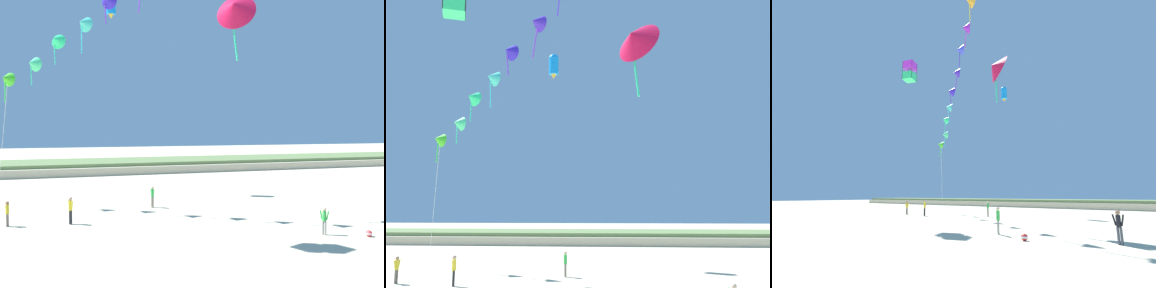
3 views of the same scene
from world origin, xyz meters
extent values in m
cube|color=beige|center=(0.00, 44.84, 0.53)|extent=(120.00, 13.09, 1.06)
cube|color=#6B844C|center=(0.00, 44.84, 1.21)|extent=(120.00, 11.13, 0.61)
cylinder|color=black|center=(-7.57, 12.20, 0.44)|extent=(0.13, 0.13, 0.89)
cylinder|color=black|center=(-7.64, 12.35, 0.44)|extent=(0.13, 0.13, 0.89)
cylinder|color=yellow|center=(-7.60, 12.28, 1.20)|extent=(0.23, 0.23, 0.63)
cylinder|color=yellow|center=(-7.52, 12.09, 1.25)|extent=(0.17, 0.23, 0.60)
cylinder|color=yellow|center=(-7.69, 12.46, 1.25)|extent=(0.17, 0.23, 0.60)
sphere|color=tan|center=(-7.60, 12.28, 1.64)|extent=(0.24, 0.24, 0.24)
cylinder|color=#726656|center=(-1.40, 15.97, 0.42)|extent=(0.12, 0.12, 0.84)
cylinder|color=#726656|center=(-1.44, 16.11, 0.42)|extent=(0.12, 0.12, 0.84)
cylinder|color=green|center=(-1.42, 16.04, 1.13)|extent=(0.22, 0.22, 0.59)
cylinder|color=green|center=(-1.37, 15.86, 1.18)|extent=(0.13, 0.21, 0.56)
cylinder|color=green|center=(-1.47, 16.23, 1.18)|extent=(0.13, 0.21, 0.56)
sphere|color=beige|center=(-1.42, 16.04, 1.55)|extent=(0.23, 0.23, 0.23)
sphere|color=beige|center=(6.31, 5.08, 1.49)|extent=(0.22, 0.22, 0.22)
cylinder|color=#726656|center=(-11.40, 12.79, 0.40)|extent=(0.12, 0.12, 0.81)
cylinder|color=#726656|center=(-11.37, 12.93, 0.40)|extent=(0.12, 0.12, 0.81)
cylinder|color=yellow|center=(-11.39, 12.86, 1.09)|extent=(0.21, 0.21, 0.57)
cylinder|color=yellow|center=(-11.42, 12.68, 1.13)|extent=(0.12, 0.20, 0.54)
cylinder|color=yellow|center=(-11.35, 13.04, 1.13)|extent=(0.12, 0.20, 0.54)
sphere|color=#9E7051|center=(-11.39, 12.86, 1.49)|extent=(0.22, 0.22, 0.22)
cone|color=#41D428|center=(-12.09, 19.51, 9.99)|extent=(1.39, 1.34, 1.19)
cylinder|color=#39E54A|center=(-12.20, 19.61, 8.96)|extent=(0.11, 0.16, 1.63)
cone|color=#46EB91|center=(-10.10, 18.36, 11.05)|extent=(1.32, 1.29, 1.13)
cylinder|color=#39E5B1|center=(-10.22, 18.45, 10.13)|extent=(0.11, 0.10, 1.42)
cone|color=#2AF086|center=(-8.38, 16.44, 12.55)|extent=(1.40, 1.33, 1.21)
cylinder|color=#39E5B2|center=(-8.50, 16.53, 11.55)|extent=(0.14, 0.26, 1.55)
cone|color=#41DBBF|center=(-6.55, 15.07, 13.57)|extent=(1.38, 1.38, 1.19)
cylinder|color=#39DBE5|center=(-6.66, 15.17, 12.41)|extent=(0.09, 0.30, 1.87)
cone|color=#3120C7|center=(-5.03, 13.70, 14.91)|extent=(1.32, 1.21, 1.12)
cylinder|color=#7439E5|center=(-5.15, 13.79, 13.99)|extent=(0.18, 0.19, 1.40)
cone|color=#4124C3|center=(-2.91, 12.17, 16.17)|extent=(1.32, 1.29, 1.13)
cylinder|color=#8139E5|center=(-3.03, 12.26, 14.87)|extent=(0.34, 0.18, 2.14)
cylinder|color=#5239E5|center=(-1.35, 10.81, 16.70)|extent=(0.27, 0.22, 1.65)
cylinder|color=silver|center=(-12.57, 20.44, 4.85)|extent=(1.18, 1.82, 9.70)
cube|color=#30E77F|center=(-6.91, 8.65, 15.50)|extent=(1.51, 1.51, 0.89)
cylinder|color=black|center=(-6.55, 9.41, 16.16)|extent=(0.04, 0.04, 2.21)
cylinder|color=black|center=(-7.66, 9.01, 16.16)|extent=(0.04, 0.04, 2.21)
cone|color=#E11340|center=(3.13, 10.74, 14.28)|extent=(3.35, 3.23, 2.88)
cone|color=#2DE597|center=(3.13, 10.74, 14.30)|extent=(1.88, 1.82, 1.61)
cylinder|color=#2DE597|center=(3.13, 10.74, 12.30)|extent=(0.39, 0.46, 3.15)
cylinder|color=#128EF1|center=(-3.50, 24.50, 17.74)|extent=(1.08, 1.09, 1.61)
sphere|color=#128EF1|center=(-3.50, 24.50, 18.46)|extent=(0.93, 0.93, 0.93)
cone|color=gold|center=(-3.50, 24.50, 16.86)|extent=(0.97, 0.97, 0.71)
sphere|color=black|center=(-3.50, 24.50, 18.73)|extent=(0.20, 0.20, 0.20)
camera|label=1|loc=(-8.12, -14.71, 6.17)|focal=38.00mm
camera|label=2|loc=(1.48, -11.77, 4.45)|focal=38.00mm
camera|label=3|loc=(14.54, -8.89, 2.27)|focal=24.00mm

